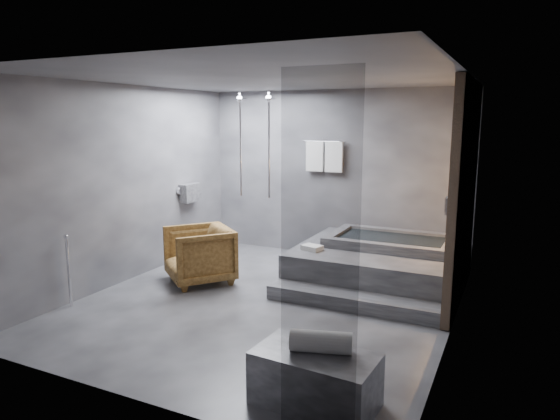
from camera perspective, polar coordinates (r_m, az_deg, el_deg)
The scene contains 7 objects.
room at distance 6.19m, azimuth 2.71°, elevation 4.88°, with size 5.00×5.04×2.82m.
tub_deck at distance 7.39m, azimuth 11.01°, elevation -6.10°, with size 2.20×2.00×0.50m, color #313134.
tub_step at distance 6.37m, azimuth 8.20°, elevation -10.27°, with size 2.20×0.36×0.18m, color #313134.
concrete_bench at distance 4.32m, azimuth 4.04°, elevation -18.68°, with size 1.00×0.55×0.45m, color #37373A.
driftwood_chair at distance 7.27m, azimuth -9.21°, elevation -5.06°, with size 0.86×0.89×0.81m, color #402810.
rolled_towel at distance 4.20m, azimuth 4.70°, elevation -14.78°, with size 0.18×0.18×0.50m, color silver.
deck_towel at distance 7.05m, azimuth 3.68°, elevation -4.32°, with size 0.27×0.20×0.07m, color silver.
Camera 1 is at (2.79, -5.43, 2.32)m, focal length 32.00 mm.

